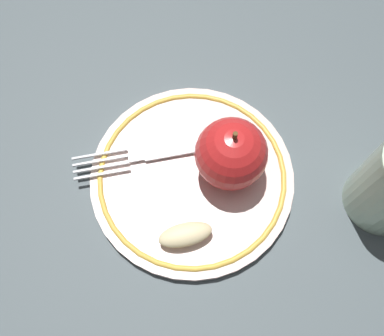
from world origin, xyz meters
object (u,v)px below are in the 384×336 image
(apple_red_whole, at_px, (231,154))
(fork, at_px, (157,154))
(apple_slice_front, at_px, (185,235))
(plate, at_px, (192,177))

(apple_red_whole, xyz_separation_m, fork, (0.07, 0.04, -0.04))
(apple_red_whole, bearing_deg, apple_slice_front, 102.03)
(plate, height_order, fork, fork)
(apple_red_whole, xyz_separation_m, apple_slice_front, (-0.02, 0.09, -0.03))
(plate, distance_m, fork, 0.05)
(apple_red_whole, distance_m, apple_slice_front, 0.09)
(plate, height_order, apple_slice_front, apple_slice_front)
(apple_slice_front, xyz_separation_m, fork, (0.09, -0.04, -0.01))
(plate, xyz_separation_m, fork, (0.04, 0.01, 0.01))
(plate, distance_m, apple_slice_front, 0.07)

